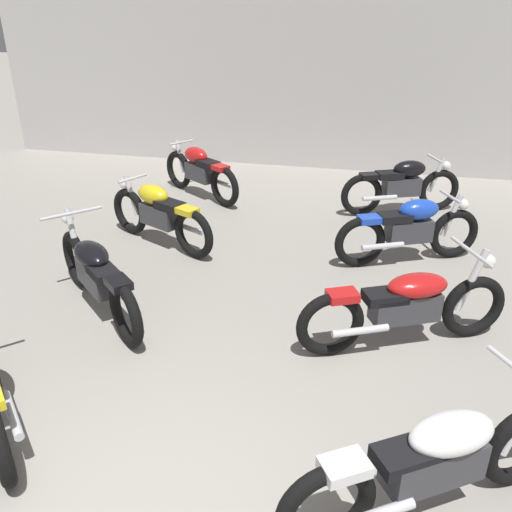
% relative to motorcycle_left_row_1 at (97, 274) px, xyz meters
% --- Properties ---
extents(back_wall, '(13.32, 0.24, 3.60)m').
position_rel_motorcycle_left_row_1_xyz_m(back_wall, '(1.61, 6.15, 1.35)').
color(back_wall, '#BCBAB7').
rests_on(back_wall, ground).
extents(motorcycle_left_row_1, '(1.69, 1.53, 0.97)m').
position_rel_motorcycle_left_row_1_xyz_m(motorcycle_left_row_1, '(0.00, 0.00, 0.00)').
color(motorcycle_left_row_1, black).
rests_on(motorcycle_left_row_1, ground).
extents(motorcycle_left_row_2, '(1.81, 0.97, 0.88)m').
position_rel_motorcycle_left_row_1_xyz_m(motorcycle_left_row_2, '(-0.03, 1.80, 0.01)').
color(motorcycle_left_row_2, black).
rests_on(motorcycle_left_row_2, ground).
extents(motorcycle_left_row_3, '(1.68, 1.21, 0.88)m').
position_rel_motorcycle_left_row_1_xyz_m(motorcycle_left_row_3, '(-0.12, 3.85, 0.01)').
color(motorcycle_left_row_3, black).
rests_on(motorcycle_left_row_3, ground).
extents(motorcycle_right_row_0, '(1.89, 1.26, 0.97)m').
position_rel_motorcycle_left_row_1_xyz_m(motorcycle_right_row_0, '(3.35, -1.86, 0.00)').
color(motorcycle_right_row_0, black).
rests_on(motorcycle_right_row_0, ground).
extents(motorcycle_right_row_1, '(2.01, 1.09, 0.97)m').
position_rel_motorcycle_left_row_1_xyz_m(motorcycle_right_row_1, '(3.21, 0.08, 0.00)').
color(motorcycle_right_row_1, black).
rests_on(motorcycle_right_row_1, ground).
extents(motorcycle_right_row_2, '(1.84, 0.92, 0.88)m').
position_rel_motorcycle_left_row_1_xyz_m(motorcycle_right_row_2, '(3.29, 2.01, 0.01)').
color(motorcycle_right_row_2, black).
rests_on(motorcycle_right_row_2, ground).
extents(motorcycle_right_row_3, '(1.85, 0.88, 0.88)m').
position_rel_motorcycle_left_row_1_xyz_m(motorcycle_right_row_3, '(3.22, 3.82, 0.01)').
color(motorcycle_right_row_3, black).
rests_on(motorcycle_right_row_3, ground).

